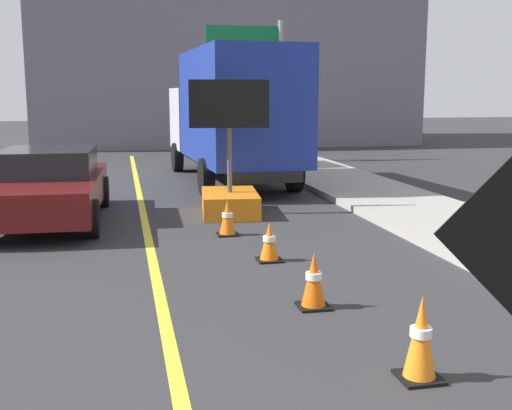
{
  "coord_description": "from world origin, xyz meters",
  "views": [
    {
      "loc": [
        -0.39,
        -1.63,
        2.42
      ],
      "look_at": [
        0.96,
        4.74,
        1.28
      ],
      "focal_mm": 44.67,
      "sensor_mm": 36.0,
      "label": 1
    }
  ],
  "objects_px": {
    "pickup_car": "(49,185)",
    "traffic_cone_curbside": "(227,218)",
    "arrow_board_trailer": "(230,191)",
    "traffic_cone_mid_lane": "(314,280)",
    "box_truck": "(232,113)",
    "traffic_cone_near_sign": "(421,338)",
    "traffic_cone_far_lane": "(269,242)",
    "highway_guide_sign": "(259,66)"
  },
  "relations": [
    {
      "from": "pickup_car",
      "to": "traffic_cone_curbside",
      "type": "bearing_deg",
      "value": -31.55
    },
    {
      "from": "arrow_board_trailer",
      "to": "traffic_cone_mid_lane",
      "type": "bearing_deg",
      "value": -90.34
    },
    {
      "from": "box_truck",
      "to": "traffic_cone_near_sign",
      "type": "distance_m",
      "value": 12.64
    },
    {
      "from": "traffic_cone_mid_lane",
      "to": "traffic_cone_far_lane",
      "type": "relative_size",
      "value": 1.13
    },
    {
      "from": "traffic_cone_far_lane",
      "to": "highway_guide_sign",
      "type": "bearing_deg",
      "value": 78.36
    },
    {
      "from": "box_truck",
      "to": "arrow_board_trailer",
      "type": "bearing_deg",
      "value": -100.6
    },
    {
      "from": "pickup_car",
      "to": "traffic_cone_curbside",
      "type": "relative_size",
      "value": 7.63
    },
    {
      "from": "arrow_board_trailer",
      "to": "box_truck",
      "type": "relative_size",
      "value": 0.34
    },
    {
      "from": "traffic_cone_mid_lane",
      "to": "box_truck",
      "type": "bearing_deg",
      "value": 85.11
    },
    {
      "from": "pickup_car",
      "to": "highway_guide_sign",
      "type": "bearing_deg",
      "value": 58.06
    },
    {
      "from": "arrow_board_trailer",
      "to": "traffic_cone_far_lane",
      "type": "xyz_separation_m",
      "value": [
        -0.06,
        -3.79,
        -0.19
      ]
    },
    {
      "from": "traffic_cone_mid_lane",
      "to": "traffic_cone_curbside",
      "type": "bearing_deg",
      "value": 94.89
    },
    {
      "from": "pickup_car",
      "to": "traffic_cone_curbside",
      "type": "xyz_separation_m",
      "value": [
        3.14,
        -1.93,
        -0.39
      ]
    },
    {
      "from": "traffic_cone_near_sign",
      "to": "traffic_cone_curbside",
      "type": "height_order",
      "value": "traffic_cone_near_sign"
    },
    {
      "from": "box_truck",
      "to": "pickup_car",
      "type": "distance_m",
      "value": 6.52
    },
    {
      "from": "traffic_cone_far_lane",
      "to": "traffic_cone_curbside",
      "type": "height_order",
      "value": "traffic_cone_curbside"
    },
    {
      "from": "traffic_cone_curbside",
      "to": "traffic_cone_mid_lane",
      "type": "bearing_deg",
      "value": -85.11
    },
    {
      "from": "traffic_cone_far_lane",
      "to": "traffic_cone_curbside",
      "type": "relative_size",
      "value": 0.94
    },
    {
      "from": "arrow_board_trailer",
      "to": "traffic_cone_near_sign",
      "type": "relative_size",
      "value": 3.61
    },
    {
      "from": "highway_guide_sign",
      "to": "traffic_cone_far_lane",
      "type": "bearing_deg",
      "value": -101.64
    },
    {
      "from": "traffic_cone_mid_lane",
      "to": "traffic_cone_curbside",
      "type": "height_order",
      "value": "traffic_cone_mid_lane"
    },
    {
      "from": "traffic_cone_near_sign",
      "to": "traffic_cone_curbside",
      "type": "relative_size",
      "value": 1.2
    },
    {
      "from": "box_truck",
      "to": "traffic_cone_near_sign",
      "type": "height_order",
      "value": "box_truck"
    },
    {
      "from": "pickup_car",
      "to": "traffic_cone_near_sign",
      "type": "relative_size",
      "value": 6.36
    },
    {
      "from": "box_truck",
      "to": "traffic_cone_far_lane",
      "type": "relative_size",
      "value": 13.51
    },
    {
      "from": "arrow_board_trailer",
      "to": "box_truck",
      "type": "distance_m",
      "value": 4.93
    },
    {
      "from": "arrow_board_trailer",
      "to": "highway_guide_sign",
      "type": "xyz_separation_m",
      "value": [
        2.81,
        10.11,
        2.94
      ]
    },
    {
      "from": "pickup_car",
      "to": "traffic_cone_near_sign",
      "type": "bearing_deg",
      "value": -64.1
    },
    {
      "from": "box_truck",
      "to": "traffic_cone_curbside",
      "type": "height_order",
      "value": "box_truck"
    },
    {
      "from": "highway_guide_sign",
      "to": "traffic_cone_mid_lane",
      "type": "relative_size",
      "value": 7.61
    },
    {
      "from": "arrow_board_trailer",
      "to": "traffic_cone_curbside",
      "type": "xyz_separation_m",
      "value": [
        -0.37,
        -1.96,
        -0.18
      ]
    },
    {
      "from": "highway_guide_sign",
      "to": "traffic_cone_mid_lane",
      "type": "distance_m",
      "value": 16.57
    },
    {
      "from": "traffic_cone_near_sign",
      "to": "arrow_board_trailer",
      "type": "bearing_deg",
      "value": 92.21
    },
    {
      "from": "arrow_board_trailer",
      "to": "traffic_cone_curbside",
      "type": "bearing_deg",
      "value": -100.81
    },
    {
      "from": "box_truck",
      "to": "traffic_cone_near_sign",
      "type": "xyz_separation_m",
      "value": [
        -0.56,
        -12.54,
        -1.53
      ]
    },
    {
      "from": "box_truck",
      "to": "traffic_cone_mid_lane",
      "type": "bearing_deg",
      "value": -94.89
    },
    {
      "from": "highway_guide_sign",
      "to": "traffic_cone_far_lane",
      "type": "xyz_separation_m",
      "value": [
        -2.86,
        -13.9,
        -3.14
      ]
    },
    {
      "from": "box_truck",
      "to": "traffic_cone_mid_lane",
      "type": "relative_size",
      "value": 12.01
    },
    {
      "from": "traffic_cone_far_lane",
      "to": "traffic_cone_curbside",
      "type": "xyz_separation_m",
      "value": [
        -0.32,
        1.84,
        0.02
      ]
    },
    {
      "from": "highway_guide_sign",
      "to": "traffic_cone_curbside",
      "type": "height_order",
      "value": "highway_guide_sign"
    },
    {
      "from": "box_truck",
      "to": "traffic_cone_near_sign",
      "type": "relative_size",
      "value": 10.54
    },
    {
      "from": "arrow_board_trailer",
      "to": "highway_guide_sign",
      "type": "distance_m",
      "value": 10.9
    }
  ]
}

